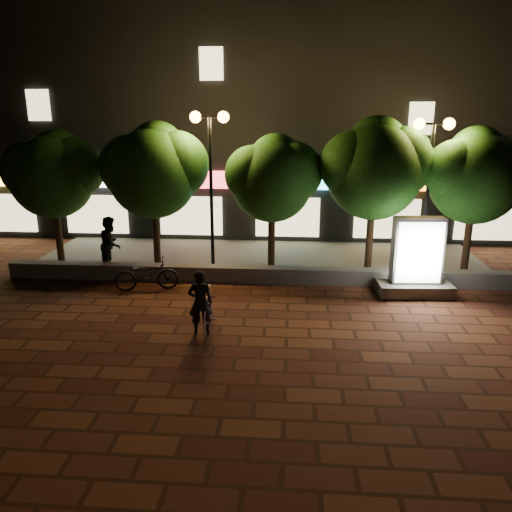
# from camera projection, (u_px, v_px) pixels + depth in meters

# --- Properties ---
(ground) EXTENTS (80.00, 80.00, 0.00)m
(ground) POSITION_uv_depth(u_px,v_px,m) (241.00, 336.00, 11.94)
(ground) COLOR brown
(ground) RESTS_ON ground
(retaining_wall) EXTENTS (16.00, 0.45, 0.50)m
(retaining_wall) POSITION_uv_depth(u_px,v_px,m) (254.00, 274.00, 15.70)
(retaining_wall) COLOR #65635E
(retaining_wall) RESTS_ON ground
(sidewalk) EXTENTS (16.00, 5.00, 0.08)m
(sidewalk) POSITION_uv_depth(u_px,v_px,m) (259.00, 258.00, 18.15)
(sidewalk) COLOR #65635E
(sidewalk) RESTS_ON ground
(building_block) EXTENTS (28.00, 8.12, 11.30)m
(building_block) POSITION_uv_depth(u_px,v_px,m) (269.00, 117.00, 22.98)
(building_block) COLOR black
(building_block) RESTS_ON ground
(tree_far_left) EXTENTS (3.36, 2.80, 4.63)m
(tree_far_left) POSITION_uv_depth(u_px,v_px,m) (54.00, 171.00, 16.75)
(tree_far_left) COLOR #322113
(tree_far_left) RESTS_ON sidewalk
(tree_left) EXTENTS (3.60, 3.00, 4.89)m
(tree_left) POSITION_uv_depth(u_px,v_px,m) (154.00, 168.00, 16.45)
(tree_left) COLOR #322113
(tree_left) RESTS_ON sidewalk
(tree_mid) EXTENTS (3.24, 2.70, 4.50)m
(tree_mid) POSITION_uv_depth(u_px,v_px,m) (274.00, 176.00, 16.23)
(tree_mid) COLOR #322113
(tree_mid) RESTS_ON sidewalk
(tree_right) EXTENTS (3.72, 3.10, 5.07)m
(tree_right) POSITION_uv_depth(u_px,v_px,m) (376.00, 166.00, 15.90)
(tree_right) COLOR #322113
(tree_right) RESTS_ON sidewalk
(tree_far_right) EXTENTS (3.48, 2.90, 4.76)m
(tree_far_right) POSITION_uv_depth(u_px,v_px,m) (477.00, 173.00, 15.73)
(tree_far_right) COLOR #322113
(tree_far_right) RESTS_ON sidewalk
(street_lamp_left) EXTENTS (1.26, 0.36, 5.18)m
(street_lamp_left) POSITION_uv_depth(u_px,v_px,m) (210.00, 151.00, 15.90)
(street_lamp_left) COLOR black
(street_lamp_left) RESTS_ON sidewalk
(street_lamp_right) EXTENTS (1.26, 0.36, 4.98)m
(street_lamp_right) POSITION_uv_depth(u_px,v_px,m) (431.00, 156.00, 15.44)
(street_lamp_right) COLOR black
(street_lamp_right) RESTS_ON sidewalk
(ad_kiosk) EXTENTS (2.21, 1.20, 2.33)m
(ad_kiosk) POSITION_uv_depth(u_px,v_px,m) (416.00, 264.00, 14.46)
(ad_kiosk) COLOR #65635E
(ad_kiosk) RESTS_ON ground
(scooter_pink) EXTENTS (0.57, 1.71, 1.01)m
(scooter_pink) POSITION_uv_depth(u_px,v_px,m) (208.00, 308.00, 12.34)
(scooter_pink) COLOR #BC7FA3
(scooter_pink) RESTS_ON ground
(rider) EXTENTS (0.64, 0.46, 1.63)m
(rider) POSITION_uv_depth(u_px,v_px,m) (200.00, 303.00, 11.85)
(rider) COLOR black
(rider) RESTS_ON ground
(scooter_parked) EXTENTS (2.01, 1.09, 1.00)m
(scooter_parked) POSITION_uv_depth(u_px,v_px,m) (146.00, 274.00, 14.90)
(scooter_parked) COLOR black
(scooter_parked) RESTS_ON ground
(pedestrian) EXTENTS (0.78, 0.96, 1.86)m
(pedestrian) POSITION_uv_depth(u_px,v_px,m) (111.00, 244.00, 16.36)
(pedestrian) COLOR black
(pedestrian) RESTS_ON sidewalk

